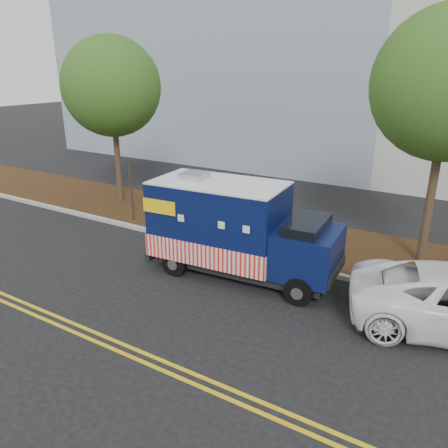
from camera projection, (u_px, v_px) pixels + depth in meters
The scene contains 8 objects.
ground at pixel (212, 268), 13.84m from camera, with size 120.00×120.00×0.00m, color black.
curb at pixel (234, 251), 14.94m from camera, with size 120.00×0.18×0.15m, color #9E9E99.
mulch_strip at pixel (261, 232), 16.63m from camera, with size 120.00×4.00×0.15m, color black.
centerline_near at pixel (110, 339), 10.26m from camera, with size 120.00×0.10×0.01m, color gold.
centerline_far at pixel (102, 344), 10.06m from camera, with size 120.00×0.10×0.01m, color gold.
tree_a at pixel (112, 87), 18.66m from camera, with size 4.23×4.23×7.31m.
sign_post at pixel (132, 195), 17.40m from camera, with size 0.06×0.06×2.40m, color #473828.
food_truck at pixel (234, 231), 13.09m from camera, with size 5.90×2.58×3.03m.
Camera 1 is at (6.81, -10.52, 6.05)m, focal length 35.00 mm.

